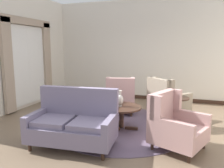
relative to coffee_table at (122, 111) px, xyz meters
The scene contains 13 objects.
ground 0.44m from the coffee_table, 124.21° to the right, with size 8.98×8.98×0.00m, color brown.
wall_back 3.34m from the coffee_table, 91.43° to the left, with size 6.56×0.08×3.36m, color silver.
wall_left 3.61m from the coffee_table, 165.49° to the left, with size 0.08×4.49×3.36m, color silver.
baseboard_back 3.06m from the coffee_table, 91.46° to the left, with size 6.40×0.03×0.12m, color #382319.
area_rug 0.46m from the coffee_table, 112.60° to the left, with size 3.04×3.04×0.01m, color #5B4C60.
window_with_curtains 3.47m from the coffee_table, 162.68° to the left, with size 0.12×2.05×2.57m.
coffee_table is the anchor object (origin of this frame).
porcelain_vase 0.25m from the coffee_table, 169.24° to the left, with size 0.15×0.15×0.35m.
settee 1.22m from the coffee_table, 118.67° to the right, with size 1.59×0.93×1.04m.
armchair_back_corner 1.29m from the coffee_table, 26.66° to the right, with size 1.07×1.07×0.99m.
armchair_near_sideboard 1.17m from the coffee_table, 108.13° to the left, with size 0.93×1.00×1.01m.
armchair_far_left 1.43m from the coffee_table, 53.75° to the left, with size 1.13×1.14×1.03m.
side_table 1.28m from the coffee_table, 29.59° to the left, with size 0.55×0.55×0.66m.
Camera 1 is at (1.41, -4.38, 1.79)m, focal length 35.80 mm.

